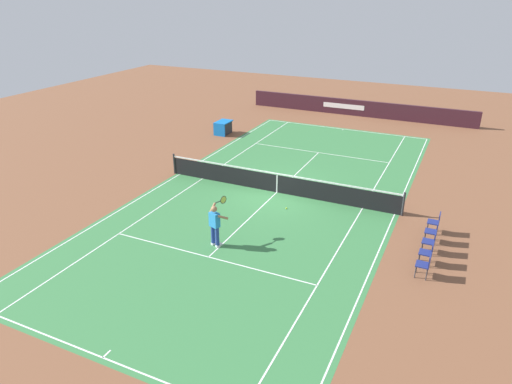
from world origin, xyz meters
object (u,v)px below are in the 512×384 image
at_px(tennis_net, 277,183).
at_px(tennis_player_near, 215,223).
at_px(spectator_chair_1, 433,231).
at_px(spectator_chair_0, 436,221).
at_px(spectator_chair_2, 431,241).
at_px(spectator_chair_3, 428,252).
at_px(tennis_ball, 286,208).
at_px(equipment_cart_tarped, 223,128).
at_px(spectator_chair_4, 425,264).

height_order(tennis_net, tennis_player_near, tennis_player_near).
bearing_deg(spectator_chair_1, spectator_chair_0, 180.00).
relative_size(tennis_player_near, spectator_chair_1, 1.93).
bearing_deg(spectator_chair_2, spectator_chair_1, 180.00).
relative_size(tennis_net, spectator_chair_3, 13.30).
xyz_separation_m(tennis_player_near, spectator_chair_3, (-1.98, 7.38, -0.41)).
relative_size(spectator_chair_0, spectator_chair_2, 1.00).
height_order(tennis_ball, spectator_chair_2, spectator_chair_2).
xyz_separation_m(tennis_player_near, spectator_chair_0, (-4.52, 7.38, -0.41)).
distance_m(spectator_chair_3, equipment_cart_tarped, 17.88).
bearing_deg(spectator_chair_0, spectator_chair_3, 0.00).
distance_m(tennis_net, spectator_chair_3, 8.03).
xyz_separation_m(tennis_net, spectator_chair_2, (2.72, 7.20, 0.03)).
relative_size(tennis_net, tennis_ball, 177.27).
xyz_separation_m(spectator_chair_2, spectator_chair_4, (1.69, 0.00, 0.00)).
bearing_deg(tennis_player_near, spectator_chair_3, 105.02).
bearing_deg(spectator_chair_4, spectator_chair_0, 180.00).
xyz_separation_m(tennis_player_near, tennis_ball, (-4.05, 1.26, -0.90)).
height_order(tennis_player_near, spectator_chair_0, tennis_player_near).
distance_m(tennis_net, spectator_chair_1, 7.44).
bearing_deg(spectator_chair_3, spectator_chair_1, 180.00).
height_order(tennis_player_near, spectator_chair_4, tennis_player_near).
distance_m(spectator_chair_3, spectator_chair_4, 0.85).
bearing_deg(equipment_cart_tarped, tennis_player_near, 27.63).
distance_m(tennis_player_near, spectator_chair_3, 7.65).
xyz_separation_m(spectator_chair_3, spectator_chair_4, (0.85, 0.00, 0.00)).
bearing_deg(spectator_chair_3, spectator_chair_4, 0.00).
bearing_deg(tennis_ball, spectator_chair_4, 64.54).
relative_size(spectator_chair_0, spectator_chair_1, 1.00).
bearing_deg(tennis_player_near, spectator_chair_2, 110.95).
height_order(spectator_chair_2, spectator_chair_4, same).
bearing_deg(tennis_player_near, spectator_chair_0, 121.46).
bearing_deg(tennis_net, spectator_chair_0, 81.87).
relative_size(spectator_chair_0, spectator_chair_3, 1.00).
relative_size(tennis_net, equipment_cart_tarped, 9.36).
bearing_deg(equipment_cart_tarped, spectator_chair_2, 54.47).
distance_m(spectator_chair_0, spectator_chair_1, 0.85).
bearing_deg(spectator_chair_2, tennis_player_near, -69.05).
bearing_deg(spectator_chair_2, spectator_chair_3, 0.00).
height_order(spectator_chair_4, equipment_cart_tarped, spectator_chair_4).
xyz_separation_m(spectator_chair_1, spectator_chair_4, (2.54, 0.00, 0.00)).
distance_m(spectator_chair_2, spectator_chair_4, 1.69).
distance_m(spectator_chair_4, equipment_cart_tarped, 18.41).
relative_size(spectator_chair_2, spectator_chair_4, 1.00).
bearing_deg(spectator_chair_2, tennis_net, -110.69).
relative_size(tennis_net, spectator_chair_4, 13.30).
distance_m(spectator_chair_1, equipment_cart_tarped, 16.90).
relative_size(tennis_net, spectator_chair_0, 13.30).
bearing_deg(tennis_player_near, tennis_ball, 162.76).
relative_size(spectator_chair_0, equipment_cart_tarped, 0.70).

